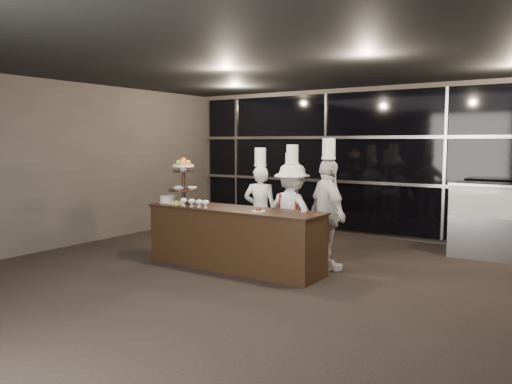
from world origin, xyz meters
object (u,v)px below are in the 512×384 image
Objects in this scene: layer_cake at (168,199)px; chef_c at (292,211)px; buffet_counter at (234,238)px; display_case at (497,217)px; chef_b at (291,213)px; display_stand at (183,178)px; chef_a at (260,209)px; chef_d at (328,213)px.

chef_c reaches higher than layer_cake.
buffet_counter is 1.52× the size of chef_c.
chef_b reaches higher than display_case.
display_stand is 0.43× the size of chef_b.
chef_a reaches higher than chef_b.
display_stand is at bearing -130.85° from chef_a.
layer_cake reaches higher than buffet_counter.
display_case is at bearing 34.06° from chef_c.
chef_c reaches higher than buffet_counter.
chef_b reaches higher than layer_cake.
chef_b is 0.88× the size of chef_d.
chef_d is (1.21, 0.71, 0.39)m from buffet_counter.
display_case is 0.82× the size of chef_b.
chef_b is at bearing 126.37° from chef_c.
chef_d is (0.87, -0.42, 0.11)m from chef_b.
display_stand reaches higher than buffet_counter.
layer_cake is 0.16× the size of chef_c.
chef_c is (0.09, -0.13, 0.06)m from chef_b.
chef_d is at bearing 16.97° from layer_cake.
display_stand reaches higher than layer_cake.
display_case is 3.87m from chef_a.
display_case is at bearing 33.09° from layer_cake.
display_stand is 5.14m from display_case.
chef_b is at bearing 73.53° from buffet_counter.
display_stand is at bearing -145.57° from display_case.
chef_b reaches higher than buffet_counter.
layer_cake is at bearing -137.99° from chef_a.
display_stand reaches higher than display_case.
display_stand is at bearing 9.64° from layer_cake.
buffet_counter is 1.64× the size of chef_b.
chef_d is (0.78, -0.29, 0.05)m from chef_c.
chef_a reaches higher than display_case.
buffet_counter is 1.56× the size of chef_a.
display_stand is 0.40× the size of chef_c.
chef_d reaches higher than layer_cake.
buffet_counter is 1.21m from chef_b.
display_case is 3.36m from chef_b.
buffet_counter is 1.46m from chef_d.
chef_d is at bearing 30.54° from buffet_counter.
buffet_counter is at bearing 0.01° from display_stand.
display_stand is at bearing -144.87° from chef_c.
chef_c is (-2.77, -1.87, 0.11)m from display_case.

